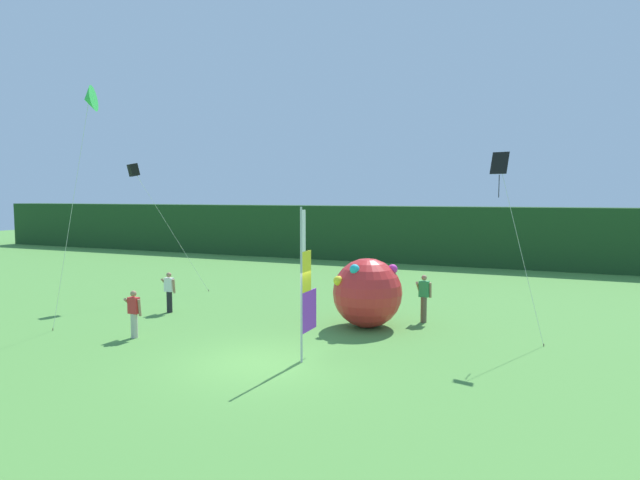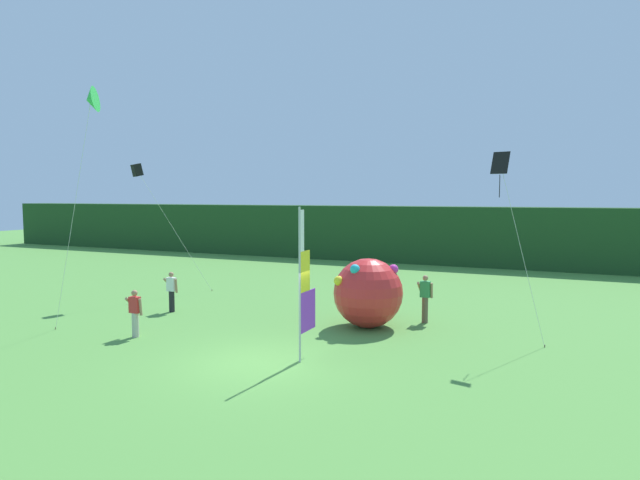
{
  "view_description": "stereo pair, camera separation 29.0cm",
  "coord_description": "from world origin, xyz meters",
  "px_view_note": "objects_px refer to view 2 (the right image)",
  "views": [
    {
      "loc": [
        7.27,
        -12.67,
        4.61
      ],
      "look_at": [
        0.45,
        3.14,
        3.19
      ],
      "focal_mm": 30.02,
      "sensor_mm": 36.0,
      "label": 1
    },
    {
      "loc": [
        7.54,
        -12.55,
        4.61
      ],
      "look_at": [
        0.45,
        3.14,
        3.19
      ],
      "focal_mm": 30.02,
      "sensor_mm": 36.0,
      "label": 2
    }
  ],
  "objects_px": {
    "inflatable_balloon": "(368,293)",
    "kite_black_diamond_0": "(503,174)",
    "person_near_banner": "(172,291)",
    "person_far_right": "(135,312)",
    "person_far_left": "(390,292)",
    "kite_black_box_2": "(138,171)",
    "person_mid_field": "(425,297)",
    "kite_green_delta_1": "(91,100)",
    "banner_flag": "(304,287)"
  },
  "relations": [
    {
      "from": "person_far_right",
      "to": "kite_black_box_2",
      "type": "distance_m",
      "value": 8.55
    },
    {
      "from": "person_near_banner",
      "to": "kite_green_delta_1",
      "type": "bearing_deg",
      "value": -92.27
    },
    {
      "from": "kite_black_diamond_0",
      "to": "person_far_right",
      "type": "bearing_deg",
      "value": -159.38
    },
    {
      "from": "person_far_left",
      "to": "kite_green_delta_1",
      "type": "distance_m",
      "value": 12.68
    },
    {
      "from": "person_mid_field",
      "to": "banner_flag",
      "type": "bearing_deg",
      "value": -109.83
    },
    {
      "from": "kite_green_delta_1",
      "to": "kite_black_diamond_0",
      "type": "bearing_deg",
      "value": 18.39
    },
    {
      "from": "person_far_right",
      "to": "inflatable_balloon",
      "type": "height_order",
      "value": "inflatable_balloon"
    },
    {
      "from": "person_near_banner",
      "to": "kite_green_delta_1",
      "type": "xyz_separation_m",
      "value": [
        -0.14,
        -3.58,
        6.89
      ]
    },
    {
      "from": "person_far_right",
      "to": "kite_black_box_2",
      "type": "relative_size",
      "value": 0.26
    },
    {
      "from": "person_mid_field",
      "to": "kite_green_delta_1",
      "type": "relative_size",
      "value": 0.21
    },
    {
      "from": "person_near_banner",
      "to": "person_mid_field",
      "type": "relative_size",
      "value": 0.92
    },
    {
      "from": "person_near_banner",
      "to": "person_far_right",
      "type": "bearing_deg",
      "value": -67.76
    },
    {
      "from": "person_far_left",
      "to": "inflatable_balloon",
      "type": "height_order",
      "value": "inflatable_balloon"
    },
    {
      "from": "kite_black_box_2",
      "to": "person_mid_field",
      "type": "bearing_deg",
      "value": 2.75
    },
    {
      "from": "banner_flag",
      "to": "kite_black_diamond_0",
      "type": "distance_m",
      "value": 7.03
    },
    {
      "from": "person_far_right",
      "to": "kite_black_diamond_0",
      "type": "height_order",
      "value": "kite_black_diamond_0"
    },
    {
      "from": "person_far_right",
      "to": "inflatable_balloon",
      "type": "xyz_separation_m",
      "value": [
        6.51,
        4.38,
        0.4
      ]
    },
    {
      "from": "person_far_left",
      "to": "inflatable_balloon",
      "type": "relative_size",
      "value": 0.66
    },
    {
      "from": "person_far_left",
      "to": "banner_flag",
      "type": "bearing_deg",
      "value": -94.11
    },
    {
      "from": "person_far_left",
      "to": "person_far_right",
      "type": "relative_size",
      "value": 1.04
    },
    {
      "from": "person_mid_field",
      "to": "kite_green_delta_1",
      "type": "bearing_deg",
      "value": -148.77
    },
    {
      "from": "banner_flag",
      "to": "kite_black_box_2",
      "type": "bearing_deg",
      "value": 154.42
    },
    {
      "from": "banner_flag",
      "to": "person_far_right",
      "type": "distance_m",
      "value": 6.24
    },
    {
      "from": "banner_flag",
      "to": "person_mid_field",
      "type": "distance_m",
      "value": 6.23
    },
    {
      "from": "kite_green_delta_1",
      "to": "kite_black_box_2",
      "type": "distance_m",
      "value": 6.45
    },
    {
      "from": "banner_flag",
      "to": "person_far_right",
      "type": "xyz_separation_m",
      "value": [
        -6.11,
        -0.11,
        -1.25
      ]
    },
    {
      "from": "banner_flag",
      "to": "inflatable_balloon",
      "type": "height_order",
      "value": "banner_flag"
    },
    {
      "from": "kite_green_delta_1",
      "to": "person_mid_field",
      "type": "bearing_deg",
      "value": 31.23
    },
    {
      "from": "inflatable_balloon",
      "to": "kite_green_delta_1",
      "type": "xyz_separation_m",
      "value": [
        -8.09,
        -4.43,
        6.51
      ]
    },
    {
      "from": "inflatable_balloon",
      "to": "kite_green_delta_1",
      "type": "relative_size",
      "value": 0.3
    },
    {
      "from": "person_mid_field",
      "to": "person_far_left",
      "type": "xyz_separation_m",
      "value": [
        -1.6,
        0.9,
        -0.08
      ]
    },
    {
      "from": "person_far_left",
      "to": "kite_black_box_2",
      "type": "relative_size",
      "value": 0.27
    },
    {
      "from": "banner_flag",
      "to": "person_mid_field",
      "type": "bearing_deg",
      "value": 70.17
    },
    {
      "from": "person_near_banner",
      "to": "person_far_left",
      "type": "distance_m",
      "value": 8.66
    },
    {
      "from": "kite_green_delta_1",
      "to": "kite_black_box_2",
      "type": "height_order",
      "value": "kite_green_delta_1"
    },
    {
      "from": "kite_green_delta_1",
      "to": "kite_black_box_2",
      "type": "xyz_separation_m",
      "value": [
        -3.05,
        5.31,
        -2.02
      ]
    },
    {
      "from": "kite_green_delta_1",
      "to": "person_far_left",
      "type": "bearing_deg",
      "value": 39.88
    },
    {
      "from": "person_near_banner",
      "to": "person_far_right",
      "type": "relative_size",
      "value": 1.03
    },
    {
      "from": "person_near_banner",
      "to": "inflatable_balloon",
      "type": "bearing_deg",
      "value": 6.12
    },
    {
      "from": "banner_flag",
      "to": "person_far_left",
      "type": "relative_size",
      "value": 2.68
    },
    {
      "from": "kite_black_diamond_0",
      "to": "kite_black_box_2",
      "type": "bearing_deg",
      "value": 175.78
    },
    {
      "from": "kite_green_delta_1",
      "to": "kite_black_box_2",
      "type": "relative_size",
      "value": 1.35
    },
    {
      "from": "person_near_banner",
      "to": "inflatable_balloon",
      "type": "height_order",
      "value": "inflatable_balloon"
    },
    {
      "from": "person_far_left",
      "to": "kite_black_diamond_0",
      "type": "relative_size",
      "value": 0.27
    },
    {
      "from": "person_far_right",
      "to": "inflatable_balloon",
      "type": "bearing_deg",
      "value": 33.96
    },
    {
      "from": "inflatable_balloon",
      "to": "kite_black_diamond_0",
      "type": "bearing_deg",
      "value": -3.55
    },
    {
      "from": "kite_green_delta_1",
      "to": "banner_flag",
      "type": "bearing_deg",
      "value": 1.22
    },
    {
      "from": "inflatable_balloon",
      "to": "kite_black_box_2",
      "type": "bearing_deg",
      "value": 175.51
    },
    {
      "from": "person_near_banner",
      "to": "person_far_left",
      "type": "relative_size",
      "value": 0.99
    },
    {
      "from": "person_mid_field",
      "to": "kite_green_delta_1",
      "type": "xyz_separation_m",
      "value": [
        -9.77,
        -5.93,
        6.8
      ]
    }
  ]
}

